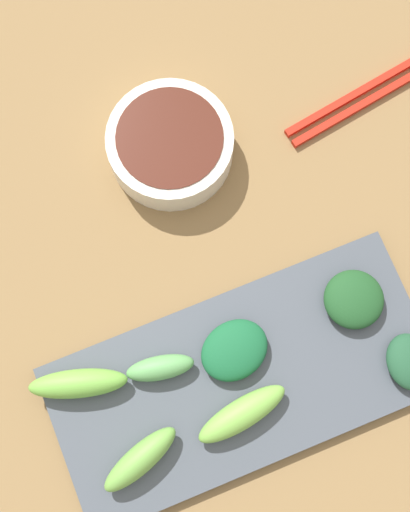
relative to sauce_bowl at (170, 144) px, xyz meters
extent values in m
cube|color=olive|center=(0.15, -0.04, -0.04)|extent=(2.10, 2.10, 0.02)
cylinder|color=silver|center=(0.00, 0.00, 0.00)|extent=(0.14, 0.14, 0.04)
cylinder|color=#4B1F14|center=(0.00, 0.00, 0.01)|extent=(0.11, 0.11, 0.02)
cube|color=#454C55|center=(0.26, -0.02, -0.02)|extent=(0.18, 0.39, 0.01)
ellipsoid|color=#5EA359|center=(0.22, -0.10, 0.00)|extent=(0.04, 0.07, 0.03)
ellipsoid|color=#204F31|center=(0.31, 0.14, 0.00)|extent=(0.06, 0.06, 0.02)
ellipsoid|color=#78B747|center=(0.29, -0.03, 0.00)|extent=(0.05, 0.10, 0.03)
ellipsoid|color=#1D4C23|center=(0.23, 0.11, 0.00)|extent=(0.08, 0.08, 0.03)
ellipsoid|color=#185D34|center=(0.23, -0.02, 0.00)|extent=(0.07, 0.08, 0.02)
ellipsoid|color=#6DAA46|center=(0.29, -0.15, 0.00)|extent=(0.06, 0.09, 0.03)
ellipsoid|color=#6FB442|center=(0.20, -0.18, 0.00)|extent=(0.06, 0.10, 0.03)
cube|color=red|center=(0.01, 0.24, -0.02)|extent=(0.04, 0.23, 0.01)
cube|color=red|center=(0.03, 0.24, -0.02)|extent=(0.04, 0.23, 0.01)
camera|label=1|loc=(0.29, -0.08, 0.76)|focal=52.70mm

